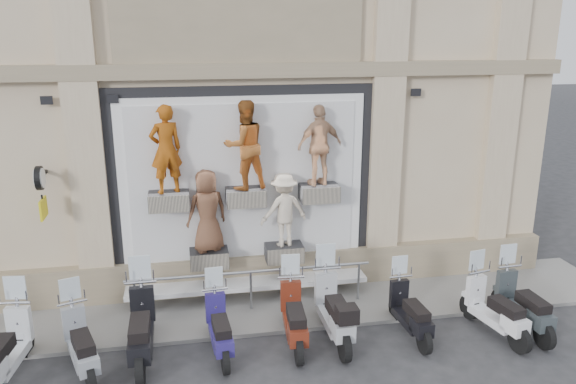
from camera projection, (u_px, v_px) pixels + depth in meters
name	position (u px, v px, depth m)	size (l,w,h in m)	color
ground	(266.00, 367.00, 9.75)	(90.00, 90.00, 0.00)	#2C2C2E
sidewalk	(251.00, 308.00, 11.72)	(16.00, 2.20, 0.08)	gray
building	(223.00, 15.00, 14.67)	(14.00, 8.60, 12.00)	beige
shop_vitrine	(247.00, 189.00, 11.66)	(5.60, 0.92, 4.30)	black
guard_rail	(251.00, 291.00, 11.51)	(5.06, 0.10, 0.93)	#9EA0A5
clock_sign_bracket	(41.00, 185.00, 10.60)	(0.10, 0.80, 1.02)	black
scooter_b	(4.00, 338.00, 9.17)	(0.57, 1.96, 1.59)	silver
scooter_c	(80.00, 333.00, 9.39)	(0.54, 1.85, 1.51)	gray
scooter_d	(140.00, 316.00, 9.74)	(0.61, 2.09, 1.70)	black
scooter_e	(219.00, 317.00, 9.97)	(0.51, 1.76, 1.43)	navy
scooter_f	(294.00, 306.00, 10.27)	(0.55, 1.88, 1.53)	#5C1E0F
scooter_g	(334.00, 299.00, 10.40)	(0.60, 2.05, 1.66)	#A3A6AA
scooter_h	(411.00, 302.00, 10.55)	(0.51, 1.73, 1.41)	black
scooter_i	(496.00, 299.00, 10.57)	(0.54, 1.85, 1.51)	silver
scooter_j	(524.00, 294.00, 10.74)	(0.55, 1.90, 1.54)	#2B3235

